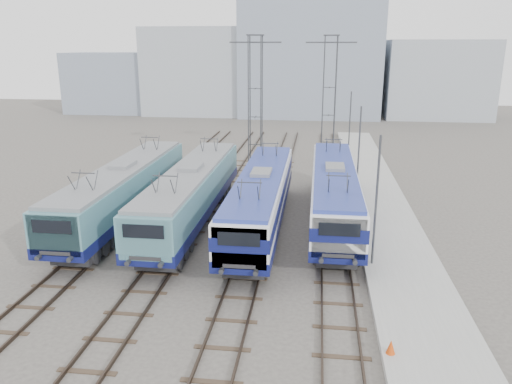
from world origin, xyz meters
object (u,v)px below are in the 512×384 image
object	(u,v)px
locomotive_center_right	(261,196)
mast_mid	(359,154)
catenary_tower_west	(255,98)
locomotive_far_right	(334,190)
mast_front	(376,204)
mast_rear	(349,128)
safety_cone	(391,347)
catenary_tower_east	(329,97)
locomotive_far_left	(123,189)
locomotive_center_left	(191,191)

from	to	relation	value
locomotive_center_right	mast_mid	bearing A→B (deg)	48.43
catenary_tower_west	mast_mid	xyz separation A→B (m)	(8.60, -8.00, -3.14)
locomotive_far_right	mast_mid	bearing A→B (deg)	70.94
mast_front	mast_rear	world-z (taller)	same
locomotive_center_right	safety_cone	world-z (taller)	locomotive_center_right
catenary_tower_west	catenary_tower_east	distance (m)	6.80
locomotive_far_left	locomotive_center_left	world-z (taller)	locomotive_far_left
locomotive_center_left	locomotive_center_right	world-z (taller)	locomotive_center_left
locomotive_center_right	catenary_tower_east	distance (m)	18.21
catenary_tower_west	mast_rear	world-z (taller)	catenary_tower_west
locomotive_center_left	mast_front	size ratio (longest dim) A/B	2.59
locomotive_far_left	mast_mid	world-z (taller)	mast_mid
locomotive_center_left	safety_cone	xyz separation A→B (m)	(10.75, -13.23, -1.68)
locomotive_center_left	mast_mid	bearing A→B (deg)	31.83
catenary_tower_west	mast_mid	bearing A→B (deg)	-42.93
safety_cone	mast_rear	bearing A→B (deg)	89.82
locomotive_far_right	mast_front	size ratio (longest dim) A/B	2.55
catenary_tower_east	mast_front	xyz separation A→B (m)	(2.10, -22.00, -3.14)
mast_front	mast_rear	distance (m)	24.00
locomotive_far_right	mast_mid	xyz separation A→B (m)	(1.85, 5.35, 1.22)
locomotive_center_right	mast_front	size ratio (longest dim) A/B	2.52
locomotive_far_right	mast_rear	world-z (taller)	mast_rear
locomotive_center_left	safety_cone	bearing A→B (deg)	-50.90
mast_front	locomotive_far_right	bearing A→B (deg)	105.56
locomotive_center_right	mast_mid	xyz separation A→B (m)	(6.35, 7.16, 1.24)
catenary_tower_east	locomotive_far_left	bearing A→B (deg)	-128.46
locomotive_center_left	catenary_tower_west	size ratio (longest dim) A/B	1.51
locomotive_center_right	mast_rear	bearing A→B (deg)	71.66
mast_front	mast_rear	xyz separation A→B (m)	(0.00, 24.00, 0.00)
locomotive_center_left	locomotive_far_left	bearing A→B (deg)	179.31
catenary_tower_east	mast_rear	distance (m)	4.28
mast_front	mast_mid	xyz separation A→B (m)	(0.00, 12.00, 0.00)
locomotive_center_right	mast_front	world-z (taller)	mast_front
catenary_tower_east	mast_front	world-z (taller)	catenary_tower_east
locomotive_far_left	catenary_tower_east	xyz separation A→B (m)	(13.25, 16.68, 4.39)
mast_rear	mast_mid	bearing A→B (deg)	-90.00
locomotive_far_right	catenary_tower_east	bearing A→B (deg)	90.93
locomotive_far_left	mast_mid	bearing A→B (deg)	23.52
locomotive_far_right	catenary_tower_west	bearing A→B (deg)	116.82
safety_cone	locomotive_center_right	bearing A→B (deg)	116.02
mast_front	safety_cone	world-z (taller)	mast_front
catenary_tower_west	mast_front	size ratio (longest dim) A/B	1.71
locomotive_far_right	mast_mid	world-z (taller)	mast_mid
catenary_tower_west	catenary_tower_east	bearing A→B (deg)	17.10
locomotive_center_right	mast_rear	world-z (taller)	mast_rear
locomotive_center_right	safety_cone	bearing A→B (deg)	-63.98
mast_rear	safety_cone	world-z (taller)	mast_rear
mast_mid	safety_cone	xyz separation A→B (m)	(-0.10, -19.96, -2.93)
mast_rear	safety_cone	bearing A→B (deg)	-90.18
mast_rear	locomotive_center_left	bearing A→B (deg)	-120.08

